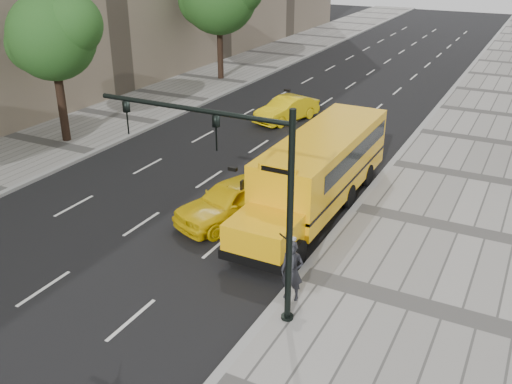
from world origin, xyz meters
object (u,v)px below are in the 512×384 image
at_px(school_bus, 321,165).
at_px(taxi_far, 287,109).
at_px(tree_b, 53,36).
at_px(traffic_signal, 243,185).
at_px(taxi_near, 233,200).
at_px(pedestrian, 292,271).

height_order(school_bus, taxi_far, school_bus).
xyz_separation_m(tree_b, traffic_signal, (15.61, -8.80, -1.56)).
bearing_deg(tree_b, traffic_signal, -29.42).
bearing_deg(school_bus, taxi_near, -131.36).
bearing_deg(taxi_near, tree_b, -175.08).
height_order(taxi_far, pedestrian, pedestrian).
bearing_deg(traffic_signal, taxi_near, 122.65).
bearing_deg(tree_b, school_bus, -3.76).
height_order(taxi_near, traffic_signal, traffic_signal).
xyz_separation_m(taxi_near, traffic_signal, (3.19, -4.98, 3.25)).
height_order(taxi_far, traffic_signal, traffic_signal).
relative_size(tree_b, traffic_signal, 1.22).
height_order(tree_b, traffic_signal, tree_b).
bearing_deg(traffic_signal, taxi_far, 110.83).
bearing_deg(traffic_signal, school_bus, 95.05).
distance_m(taxi_near, taxi_far, 13.31).
relative_size(tree_b, taxi_far, 1.78).
height_order(taxi_near, pedestrian, pedestrian).
relative_size(tree_b, school_bus, 0.68).
bearing_deg(taxi_near, taxi_far, 127.63).
bearing_deg(taxi_far, taxi_near, -57.07).
bearing_deg(tree_b, taxi_far, 45.53).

